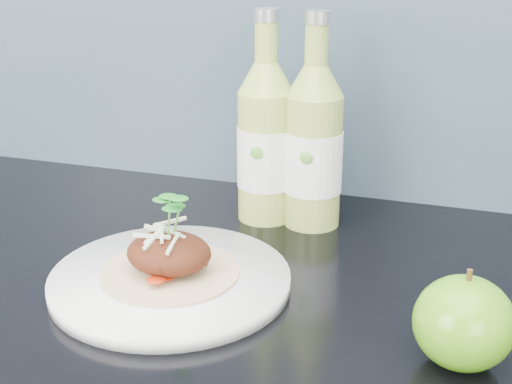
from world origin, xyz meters
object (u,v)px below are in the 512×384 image
dinner_plate (170,280)px  cider_bottle_right (313,147)px  green_apple (464,323)px  cider_bottle_left (266,143)px

dinner_plate → cider_bottle_right: (0.11, 0.22, 0.10)m
dinner_plate → cider_bottle_right: bearing=64.7°
dinner_plate → green_apple: green_apple is taller
green_apple → cider_bottle_left: bearing=134.7°
dinner_plate → cider_bottle_left: 0.25m
dinner_plate → cider_bottle_left: bearing=79.7°
dinner_plate → cider_bottle_left: cider_bottle_left is taller
dinner_plate → cider_bottle_left: size_ratio=1.15×
cider_bottle_right → green_apple: bearing=-43.1°
dinner_plate → green_apple: (0.31, -0.05, 0.04)m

